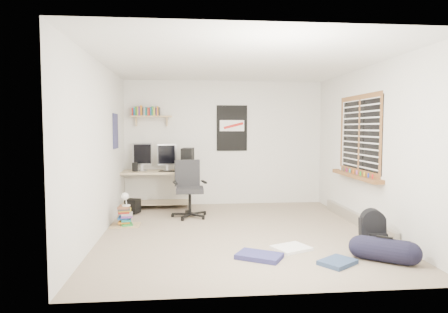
{
  "coord_description": "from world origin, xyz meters",
  "views": [
    {
      "loc": [
        -0.78,
        -5.81,
        1.56
      ],
      "look_at": [
        -0.18,
        0.45,
        1.1
      ],
      "focal_mm": 32.0,
      "sensor_mm": 36.0,
      "label": 1
    }
  ],
  "objects": [
    {
      "name": "tshirt",
      "position": [
        0.56,
        -0.91,
        0.02
      ],
      "size": [
        0.54,
        0.51,
        0.04
      ],
      "primitive_type": "cube",
      "rotation": [
        0.0,
        0.0,
        0.42
      ],
      "color": "white",
      "rests_on": "floor"
    },
    {
      "name": "book_stack",
      "position": [
        -1.75,
        0.57,
        0.15
      ],
      "size": [
        0.44,
        0.37,
        0.29
      ],
      "primitive_type": "cube",
      "rotation": [
        0.0,
        0.0,
        -0.06
      ],
      "color": "olive",
      "rests_on": "floor"
    },
    {
      "name": "back_wall",
      "position": [
        0.0,
        2.25,
        1.25
      ],
      "size": [
        4.0,
        0.01,
        2.5
      ],
      "primitive_type": "cube",
      "color": "silver",
      "rests_on": "ground"
    },
    {
      "name": "keyboard",
      "position": [
        -1.08,
        1.81,
        0.73
      ],
      "size": [
        0.45,
        0.24,
        0.02
      ],
      "primitive_type": "cube",
      "rotation": [
        0.0,
        0.0,
        -0.23
      ],
      "color": "black",
      "rests_on": "desk"
    },
    {
      "name": "right_wall",
      "position": [
        2.0,
        0.0,
        1.25
      ],
      "size": [
        0.01,
        4.5,
        2.5
      ],
      "primitive_type": "cube",
      "color": "silver",
      "rests_on": "ground"
    },
    {
      "name": "wall_shelf",
      "position": [
        -1.45,
        2.14,
        1.78
      ],
      "size": [
        0.8,
        0.22,
        0.24
      ],
      "primitive_type": "cube",
      "color": "tan",
      "rests_on": "back_wall"
    },
    {
      "name": "desk_lamp",
      "position": [
        -1.73,
        0.55,
        0.38
      ],
      "size": [
        0.17,
        0.24,
        0.22
      ],
      "primitive_type": "cube",
      "rotation": [
        0.0,
        0.0,
        -0.2
      ],
      "color": "silver",
      "rests_on": "book_stack"
    },
    {
      "name": "speaker_left",
      "position": [
        -1.75,
        1.89,
        0.81
      ],
      "size": [
        0.12,
        0.12,
        0.18
      ],
      "primitive_type": "cube",
      "rotation": [
        0.0,
        0.0,
        0.42
      ],
      "color": "black",
      "rests_on": "desk"
    },
    {
      "name": "office_chair",
      "position": [
        -0.72,
        1.09,
        0.49
      ],
      "size": [
        0.76,
        0.76,
        1.0
      ],
      "primitive_type": "cube",
      "rotation": [
        0.0,
        0.0,
        0.19
      ],
      "color": "black",
      "rests_on": "floor"
    },
    {
      "name": "poster_left_wall",
      "position": [
        -1.99,
        1.2,
        1.5
      ],
      "size": [
        0.02,
        0.42,
        0.6
      ],
      "primitive_type": "cube",
      "color": "navy",
      "rests_on": "left_wall"
    },
    {
      "name": "monitor_right",
      "position": [
        -1.15,
        1.91,
        0.92
      ],
      "size": [
        0.38,
        0.18,
        0.4
      ],
      "primitive_type": "cube",
      "rotation": [
        0.0,
        0.0,
        0.26
      ],
      "color": "#949398",
      "rests_on": "desk"
    },
    {
      "name": "baseboard_heater",
      "position": [
        1.96,
        0.3,
        0.09
      ],
      "size": [
        0.08,
        2.5,
        0.18
      ],
      "primitive_type": "cube",
      "color": "#B7B2A8",
      "rests_on": "floor"
    },
    {
      "name": "window",
      "position": [
        1.95,
        0.3,
        1.45
      ],
      "size": [
        0.1,
        1.5,
        1.26
      ],
      "primitive_type": "cube",
      "color": "brown",
      "rests_on": "right_wall"
    },
    {
      "name": "jeans_b",
      "position": [
        0.93,
        -1.5,
        0.03
      ],
      "size": [
        0.5,
        0.48,
        0.05
      ],
      "primitive_type": "cube",
      "rotation": [
        0.0,
        0.0,
        0.63
      ],
      "color": "navy",
      "rests_on": "floor"
    },
    {
      "name": "jeans_a",
      "position": [
        0.08,
        -1.21,
        0.03
      ],
      "size": [
        0.62,
        0.55,
        0.06
      ],
      "primitive_type": "cube",
      "rotation": [
        0.0,
        0.0,
        -0.53
      ],
      "color": "navy",
      "rests_on": "floor"
    },
    {
      "name": "desk",
      "position": [
        -1.44,
        2.0,
        0.36
      ],
      "size": [
        1.63,
        0.83,
        0.72
      ],
      "primitive_type": "cube",
      "rotation": [
        0.0,
        0.0,
        -0.09
      ],
      "color": "#CBAC8D",
      "rests_on": "floor"
    },
    {
      "name": "duffel_bag",
      "position": [
        1.51,
        -1.46,
        0.14
      ],
      "size": [
        0.39,
        0.39,
        0.54
      ],
      "primitive_type": "cylinder",
      "rotation": [
        0.0,
        0.0,
        -0.62
      ],
      "color": "black",
      "rests_on": "floor"
    },
    {
      "name": "poster_back_wall",
      "position": [
        0.15,
        2.23,
        1.55
      ],
      "size": [
        0.62,
        0.03,
        0.92
      ],
      "primitive_type": "cube",
      "color": "black",
      "rests_on": "back_wall"
    },
    {
      "name": "left_wall",
      "position": [
        -2.0,
        0.0,
        1.25
      ],
      "size": [
        0.01,
        4.5,
        2.5
      ],
      "primitive_type": "cube",
      "color": "silver",
      "rests_on": "ground"
    },
    {
      "name": "speaker_right",
      "position": [
        -0.82,
        1.72,
        0.8
      ],
      "size": [
        0.09,
        0.09,
        0.17
      ],
      "primitive_type": "cube",
      "rotation": [
        0.0,
        0.0,
        0.09
      ],
      "color": "black",
      "rests_on": "desk"
    },
    {
      "name": "monitor_left",
      "position": [
        -1.62,
        1.98,
        0.93
      ],
      "size": [
        0.39,
        0.19,
        0.42
      ],
      "primitive_type": "cube",
      "rotation": [
        0.0,
        0.0,
        -0.24
      ],
      "color": "#B6B7BC",
      "rests_on": "desk"
    },
    {
      "name": "ceiling",
      "position": [
        0.0,
        0.0,
        2.5
      ],
      "size": [
        4.0,
        4.5,
        0.01
      ],
      "primitive_type": "cube",
      "color": "white",
      "rests_on": "ground"
    },
    {
      "name": "floor",
      "position": [
        0.0,
        0.0,
        -0.01
      ],
      "size": [
        4.0,
        4.5,
        0.01
      ],
      "primitive_type": "cube",
      "color": "gray",
      "rests_on": "ground"
    },
    {
      "name": "pc_tower",
      "position": [
        -0.75,
        1.78,
        0.94
      ],
      "size": [
        0.26,
        0.46,
        0.45
      ],
      "primitive_type": "cube",
      "rotation": [
        0.0,
        0.0,
        -0.14
      ],
      "color": "black",
      "rests_on": "desk"
    },
    {
      "name": "backpack",
      "position": [
        1.59,
        -0.99,
        0.2
      ],
      "size": [
        0.35,
        0.3,
        0.41
      ],
      "primitive_type": "cube",
      "rotation": [
        0.0,
        0.0,
        -0.21
      ],
      "color": "black",
      "rests_on": "floor"
    },
    {
      "name": "subwoofer",
      "position": [
        -1.75,
        1.46,
        0.14
      ],
      "size": [
        0.29,
        0.29,
        0.25
      ],
      "primitive_type": "cube",
      "rotation": [
        0.0,
        0.0,
        -0.38
      ],
      "color": "black",
      "rests_on": "floor"
    }
  ]
}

